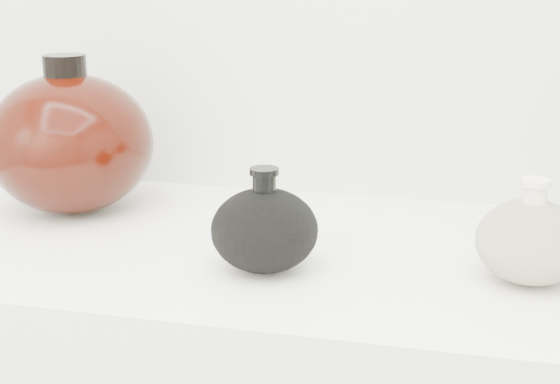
# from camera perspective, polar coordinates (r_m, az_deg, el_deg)

# --- Properties ---
(black_gourd_vase) EXTENTS (0.13, 0.13, 0.13)m
(black_gourd_vase) POSITION_cam_1_polar(r_m,az_deg,el_deg) (0.92, -1.14, -2.73)
(black_gourd_vase) COLOR black
(black_gourd_vase) RESTS_ON display_counter
(cream_gourd_vase) EXTENTS (0.15, 0.15, 0.12)m
(cream_gourd_vase) POSITION_cam_1_polar(r_m,az_deg,el_deg) (0.93, 17.84, -3.41)
(cream_gourd_vase) COLOR beige
(cream_gourd_vase) RESTS_ON display_counter
(left_round_pot) EXTENTS (0.29, 0.29, 0.23)m
(left_round_pot) POSITION_cam_1_polar(r_m,az_deg,el_deg) (1.18, -15.07, 3.51)
(left_round_pot) COLOR black
(left_round_pot) RESTS_ON display_counter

